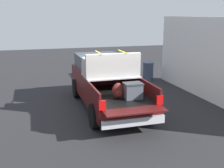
{
  "coord_description": "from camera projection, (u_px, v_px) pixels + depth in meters",
  "views": [
    {
      "loc": [
        -9.77,
        2.71,
        3.5
      ],
      "look_at": [
        -0.6,
        0.0,
        1.1
      ],
      "focal_mm": 44.6,
      "sensor_mm": 36.0,
      "label": 1
    }
  ],
  "objects": [
    {
      "name": "trash_can",
      "position": [
        148.0,
        71.0,
        15.13
      ],
      "size": [
        0.6,
        0.6,
        0.98
      ],
      "color": "#3F4C66",
      "rests_on": "ground_plane"
    },
    {
      "name": "pickup_truck",
      "position": [
        105.0,
        81.0,
        10.8
      ],
      "size": [
        6.05,
        2.06,
        2.23
      ],
      "color": "#470F0F",
      "rests_on": "ground_plane"
    },
    {
      "name": "building_facade",
      "position": [
        214.0,
        60.0,
        11.23
      ],
      "size": [
        8.43,
        0.36,
        3.41
      ],
      "primitive_type": "cube",
      "color": "white",
      "rests_on": "ground_plane"
    },
    {
      "name": "ground_plane",
      "position": [
        108.0,
        108.0,
        10.68
      ],
      "size": [
        40.0,
        40.0,
        0.0
      ],
      "primitive_type": "plane",
      "color": "#262628"
    }
  ]
}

